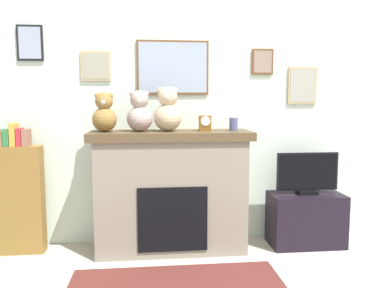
# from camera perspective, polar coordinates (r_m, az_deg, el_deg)

# --- Properties ---
(back_wall) EXTENTS (5.20, 0.15, 2.60)m
(back_wall) POSITION_cam_1_polar(r_m,az_deg,el_deg) (4.09, -0.88, 3.82)
(back_wall) COLOR silver
(back_wall) RESTS_ON ground_plane
(fireplace) EXTENTS (1.57, 0.59, 1.20)m
(fireplace) POSITION_cam_1_polar(r_m,az_deg,el_deg) (3.85, -3.12, -6.90)
(fireplace) COLOR gray
(fireplace) RESTS_ON ground_plane
(bookshelf) EXTENTS (0.47, 0.16, 1.28)m
(bookshelf) POSITION_cam_1_polar(r_m,az_deg,el_deg) (4.13, -24.46, -6.94)
(bookshelf) COLOR brown
(bookshelf) RESTS_ON ground_plane
(tv_stand) EXTENTS (0.75, 0.40, 0.54)m
(tv_stand) POSITION_cam_1_polar(r_m,az_deg,el_deg) (4.21, 16.56, -10.69)
(tv_stand) COLOR black
(tv_stand) RESTS_ON ground_plane
(television) EXTENTS (0.64, 0.14, 0.43)m
(television) POSITION_cam_1_polar(r_m,az_deg,el_deg) (4.10, 16.78, -4.28)
(television) COLOR black
(television) RESTS_ON tv_stand
(candle_jar) EXTENTS (0.08, 0.08, 0.13)m
(candle_jar) POSITION_cam_1_polar(r_m,az_deg,el_deg) (3.82, 6.20, 2.95)
(candle_jar) COLOR #4C517A
(candle_jar) RESTS_ON fireplace
(mantel_clock) EXTENTS (0.12, 0.09, 0.15)m
(mantel_clock) POSITION_cam_1_polar(r_m,az_deg,el_deg) (3.77, 1.94, 3.11)
(mantel_clock) COLOR brown
(mantel_clock) RESTS_ON fireplace
(teddy_bear_tan) EXTENTS (0.23, 0.23, 0.38)m
(teddy_bear_tan) POSITION_cam_1_polar(r_m,az_deg,el_deg) (3.75, -12.92, 4.36)
(teddy_bear_tan) COLOR olive
(teddy_bear_tan) RESTS_ON fireplace
(teddy_bear_brown) EXTENTS (0.25, 0.25, 0.40)m
(teddy_bear_brown) POSITION_cam_1_polar(r_m,az_deg,el_deg) (3.73, -7.81, 4.59)
(teddy_bear_brown) COLOR #A68F87
(teddy_bear_brown) RESTS_ON fireplace
(teddy_bear_grey) EXTENTS (0.27, 0.27, 0.43)m
(teddy_bear_grey) POSITION_cam_1_polar(r_m,az_deg,el_deg) (3.73, -3.64, 4.88)
(teddy_bear_grey) COLOR tan
(teddy_bear_grey) RESTS_ON fireplace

